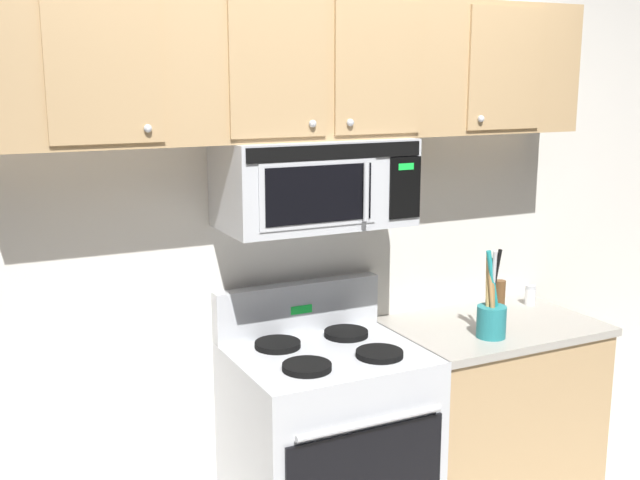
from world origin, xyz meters
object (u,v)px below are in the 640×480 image
at_px(stove_range, 327,450).
at_px(utensil_crock_teal, 491,314).
at_px(pepper_mill, 500,301).
at_px(over_range_microwave, 314,183).
at_px(salt_shaker, 530,295).

bearing_deg(stove_range, utensil_crock_teal, -11.99).
distance_m(utensil_crock_teal, pepper_mill, 0.24).
bearing_deg(stove_range, over_range_microwave, 90.14).
xyz_separation_m(over_range_microwave, salt_shaker, (1.18, 0.03, -0.63)).
xyz_separation_m(over_range_microwave, utensil_crock_teal, (0.71, -0.27, -0.57)).
height_order(stove_range, over_range_microwave, over_range_microwave).
xyz_separation_m(over_range_microwave, pepper_mill, (0.89, -0.10, -0.58)).
bearing_deg(pepper_mill, stove_range, -179.11).
xyz_separation_m(stove_range, utensil_crock_teal, (0.71, -0.15, 0.54)).
relative_size(salt_shaker, pepper_mill, 0.52).
bearing_deg(stove_range, salt_shaker, 6.99).
bearing_deg(pepper_mill, utensil_crock_teal, -137.29).
relative_size(stove_range, salt_shaker, 11.44).
relative_size(stove_range, pepper_mill, 5.91).
relative_size(utensil_crock_teal, pepper_mill, 2.02).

